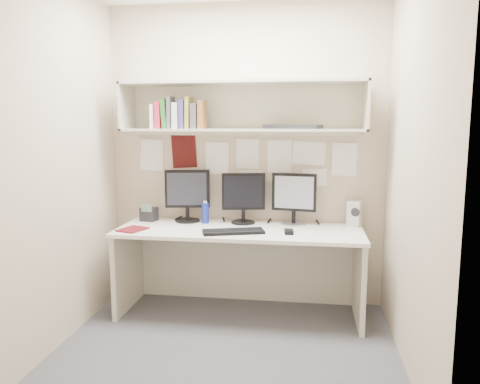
# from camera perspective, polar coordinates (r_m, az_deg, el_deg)

# --- Properties ---
(floor) EXTENTS (2.40, 2.00, 0.01)m
(floor) POSITION_cam_1_polar(r_m,az_deg,el_deg) (3.49, -1.70, -18.67)
(floor) COLOR #45454A
(floor) RESTS_ON ground
(wall_back) EXTENTS (2.40, 0.02, 2.60)m
(wall_back) POSITION_cam_1_polar(r_m,az_deg,el_deg) (4.10, 0.66, 4.40)
(wall_back) COLOR #BBA88F
(wall_back) RESTS_ON ground
(wall_front) EXTENTS (2.40, 0.02, 2.60)m
(wall_front) POSITION_cam_1_polar(r_m,az_deg,el_deg) (2.15, -6.49, 0.68)
(wall_front) COLOR #BBA88F
(wall_front) RESTS_ON ground
(wall_left) EXTENTS (0.02, 2.00, 2.60)m
(wall_left) POSITION_cam_1_polar(r_m,az_deg,el_deg) (3.53, -21.38, 3.18)
(wall_left) COLOR #BBA88F
(wall_left) RESTS_ON ground
(wall_right) EXTENTS (0.02, 2.00, 2.60)m
(wall_right) POSITION_cam_1_polar(r_m,az_deg,el_deg) (3.14, 20.34, 2.65)
(wall_right) COLOR #BBA88F
(wall_right) RESTS_ON ground
(desk) EXTENTS (2.00, 0.70, 0.73)m
(desk) POSITION_cam_1_polar(r_m,az_deg,el_deg) (3.94, -0.05, -9.64)
(desk) COLOR white
(desk) RESTS_ON floor
(overhead_hutch) EXTENTS (2.00, 0.38, 0.40)m
(overhead_hutch) POSITION_cam_1_polar(r_m,az_deg,el_deg) (3.96, 0.39, 10.34)
(overhead_hutch) COLOR beige
(overhead_hutch) RESTS_ON wall_back
(pinned_papers) EXTENTS (1.92, 0.01, 0.48)m
(pinned_papers) POSITION_cam_1_polar(r_m,az_deg,el_deg) (4.10, 0.65, 3.70)
(pinned_papers) COLOR white
(pinned_papers) RESTS_ON wall_back
(monitor_left) EXTENTS (0.39, 0.21, 0.45)m
(monitor_left) POSITION_cam_1_polar(r_m,az_deg,el_deg) (4.11, -6.43, -0.16)
(monitor_left) COLOR black
(monitor_left) RESTS_ON desk
(monitor_center) EXTENTS (0.37, 0.20, 0.43)m
(monitor_center) POSITION_cam_1_polar(r_m,az_deg,el_deg) (4.01, 0.42, -0.45)
(monitor_center) COLOR black
(monitor_center) RESTS_ON desk
(monitor_right) EXTENTS (0.38, 0.21, 0.44)m
(monitor_right) POSITION_cam_1_polar(r_m,az_deg,el_deg) (3.97, 6.59, -0.56)
(monitor_right) COLOR #A5A5AA
(monitor_right) RESTS_ON desk
(keyboard) EXTENTS (0.51, 0.30, 0.02)m
(keyboard) POSITION_cam_1_polar(r_m,az_deg,el_deg) (3.69, -0.81, -4.84)
(keyboard) COLOR black
(keyboard) RESTS_ON desk
(mouse) EXTENTS (0.08, 0.11, 0.03)m
(mouse) POSITION_cam_1_polar(r_m,az_deg,el_deg) (3.68, 5.97, -4.84)
(mouse) COLOR black
(mouse) RESTS_ON desk
(speaker) EXTENTS (0.14, 0.14, 0.21)m
(speaker) POSITION_cam_1_polar(r_m,az_deg,el_deg) (4.04, 13.79, -2.55)
(speaker) COLOR beige
(speaker) RESTS_ON desk
(blue_bottle) EXTENTS (0.06, 0.06, 0.19)m
(blue_bottle) POSITION_cam_1_polar(r_m,az_deg,el_deg) (4.04, -4.26, -2.52)
(blue_bottle) COLOR navy
(blue_bottle) RESTS_ON desk
(maroon_notebook) EXTENTS (0.24, 0.27, 0.01)m
(maroon_notebook) POSITION_cam_1_polar(r_m,az_deg,el_deg) (3.88, -12.96, -4.46)
(maroon_notebook) COLOR #5D1016
(maroon_notebook) RESTS_ON desk
(desk_phone) EXTENTS (0.15, 0.14, 0.16)m
(desk_phone) POSITION_cam_1_polar(r_m,az_deg,el_deg) (4.21, -11.05, -2.64)
(desk_phone) COLOR black
(desk_phone) RESTS_ON desk
(book_stack) EXTENTS (0.44, 0.16, 0.26)m
(book_stack) POSITION_cam_1_polar(r_m,az_deg,el_deg) (3.96, -7.48, 9.32)
(book_stack) COLOR white
(book_stack) RESTS_ON overhead_hutch
(hutch_tray) EXTENTS (0.49, 0.33, 0.03)m
(hutch_tray) POSITION_cam_1_polar(r_m,az_deg,el_deg) (3.86, 6.44, 7.91)
(hutch_tray) COLOR black
(hutch_tray) RESTS_ON overhead_hutch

